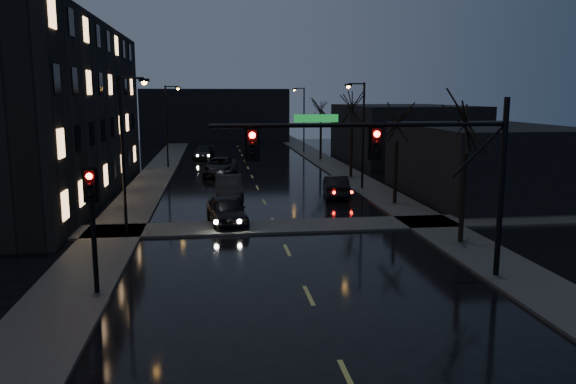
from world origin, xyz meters
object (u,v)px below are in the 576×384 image
object	(u,v)px
oncoming_car_c	(220,166)
lead_car	(336,186)
oncoming_car_a	(227,210)
oncoming_car_d	(203,153)
oncoming_car_b	(229,188)

from	to	relation	value
oncoming_car_c	lead_car	bearing A→B (deg)	-49.64
oncoming_car_a	oncoming_car_c	size ratio (longest dim) A/B	0.81
oncoming_car_a	lead_car	size ratio (longest dim) A/B	1.02
oncoming_car_d	lead_car	size ratio (longest dim) A/B	1.07
oncoming_car_c	oncoming_car_d	world-z (taller)	oncoming_car_c
oncoming_car_a	oncoming_car_b	xyz separation A→B (m)	(0.31, 7.33, 0.04)
oncoming_car_b	lead_car	world-z (taller)	oncoming_car_b
lead_car	oncoming_car_b	bearing A→B (deg)	9.65
oncoming_car_d	oncoming_car_c	bearing A→B (deg)	-74.93
oncoming_car_c	oncoming_car_b	bearing A→B (deg)	-81.32
oncoming_car_c	oncoming_car_d	xyz separation A→B (m)	(-1.69, 13.22, -0.09)
oncoming_car_d	lead_car	distance (m)	26.88
oncoming_car_a	oncoming_car_c	xyz separation A→B (m)	(-0.14, 19.45, 0.01)
oncoming_car_a	oncoming_car_c	world-z (taller)	oncoming_car_c
oncoming_car_c	oncoming_car_d	distance (m)	13.33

